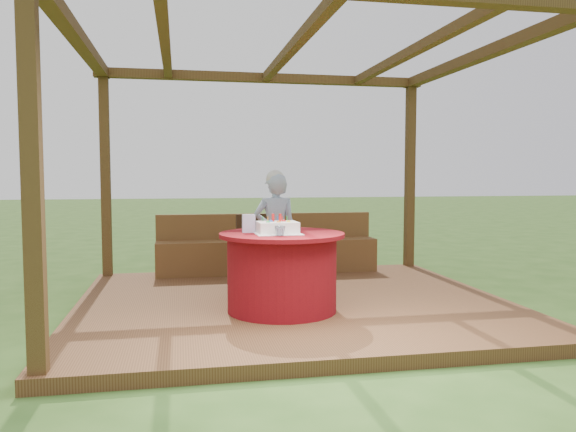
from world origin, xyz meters
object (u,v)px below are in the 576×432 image
object	(u,v)px
bench	(268,253)
elderly_woman	(275,230)
chair	(255,247)
table	(282,271)
gift_bag	(249,224)
drinking_glass	(280,231)
birthday_cake	(277,228)

from	to	relation	value
bench	elderly_woman	size ratio (longest dim) A/B	2.15
chair	elderly_woman	xyz separation A→B (m)	(0.18, -0.36, 0.23)
table	gift_bag	world-z (taller)	gift_bag
elderly_woman	drinking_glass	bearing A→B (deg)	-97.71
elderly_woman	gift_bag	xyz separation A→B (m)	(-0.42, -0.89, 0.16)
table	elderly_woman	size ratio (longest dim) A/B	0.88
table	gift_bag	xyz separation A→B (m)	(-0.31, 0.09, 0.47)
chair	bench	bearing A→B (deg)	71.71
bench	gift_bag	bearing A→B (deg)	-103.77
elderly_woman	drinking_glass	distance (m)	1.28
chair	elderly_woman	world-z (taller)	elderly_woman
table	elderly_woman	xyz separation A→B (m)	(0.10, 0.97, 0.31)
chair	elderly_woman	bearing A→B (deg)	-63.20
bench	table	distance (m)	2.21
table	drinking_glass	world-z (taller)	drinking_glass
table	birthday_cake	xyz separation A→B (m)	(-0.06, -0.07, 0.44)
chair	gift_bag	distance (m)	1.33
gift_bag	bench	bearing A→B (deg)	77.66
table	birthday_cake	bearing A→B (deg)	-130.42
birthday_cake	gift_bag	xyz separation A→B (m)	(-0.26, 0.15, 0.03)
bench	birthday_cake	world-z (taller)	birthday_cake
elderly_woman	birthday_cake	world-z (taller)	elderly_woman
gift_bag	birthday_cake	bearing A→B (deg)	-29.03
elderly_woman	gift_bag	bearing A→B (deg)	-115.10
gift_bag	drinking_glass	distance (m)	0.45
chair	drinking_glass	world-z (taller)	drinking_glass
birthday_cake	drinking_glass	world-z (taller)	birthday_cake
bench	gift_bag	xyz separation A→B (m)	(-0.52, -2.12, 0.59)
elderly_woman	birthday_cake	size ratio (longest dim) A/B	3.15
bench	birthday_cake	xyz separation A→B (m)	(-0.26, -2.27, 0.56)
bench	elderly_woman	xyz separation A→B (m)	(-0.10, -1.23, 0.43)
table	birthday_cake	distance (m)	0.45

